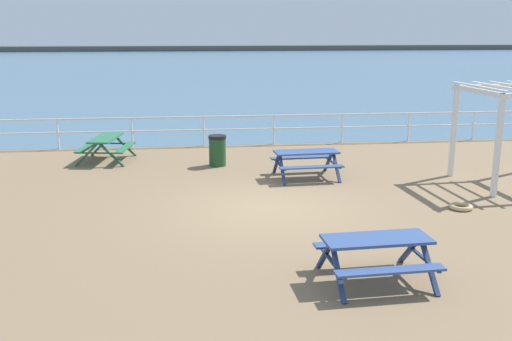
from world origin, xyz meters
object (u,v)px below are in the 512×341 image
object	(u,v)px
picnic_table_far_right	(106,143)
litter_bin	(217,150)
picnic_table_mid_centre	(376,248)
picnic_table_far_left	(306,158)

from	to	relation	value
picnic_table_far_right	litter_bin	world-z (taller)	litter_bin
picnic_table_mid_centre	picnic_table_far_right	size ratio (longest dim) A/B	0.93
picnic_table_far_left	litter_bin	bearing A→B (deg)	140.44
picnic_table_mid_centre	picnic_table_far_right	xyz separation A→B (m)	(-5.71, 9.95, 0.00)
litter_bin	picnic_table_far_right	bearing A→B (deg)	162.91
picnic_table_far_right	litter_bin	bearing A→B (deg)	-98.09
picnic_table_far_left	litter_bin	size ratio (longest dim) A/B	1.98
litter_bin	picnic_table_far_left	bearing A→B (deg)	-36.40
picnic_table_mid_centre	picnic_table_far_left	distance (m)	7.09
picnic_table_far_left	picnic_table_far_right	xyz separation A→B (m)	(-5.94, 2.87, 0.00)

